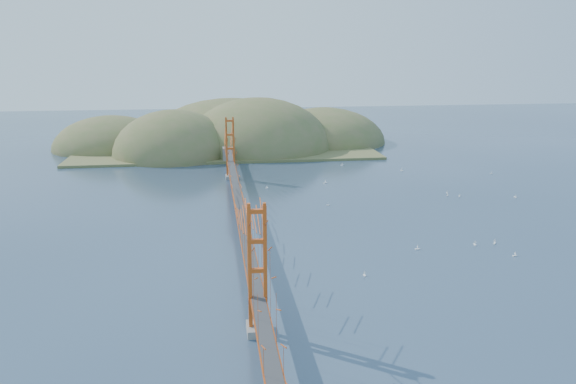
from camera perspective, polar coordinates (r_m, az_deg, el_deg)
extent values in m
plane|color=#293C53|center=(77.99, -4.94, -3.57)|extent=(320.00, 320.00, 0.00)
cube|color=gray|center=(50.18, -3.03, -13.72)|extent=(2.00, 2.40, 0.70)
cube|color=gray|center=(106.83, -5.82, 1.54)|extent=(2.00, 2.40, 0.70)
cube|color=#AF4213|center=(77.04, -4.99, -1.24)|extent=(1.40, 92.00, 0.16)
cube|color=#AF4213|center=(77.09, -4.99, -1.38)|extent=(1.33, 92.00, 0.24)
cube|color=#38383A|center=(77.01, -4.99, -1.16)|extent=(1.19, 92.00, 0.03)
cube|color=gray|center=(122.23, -6.13, 3.78)|extent=(2.20, 2.60, 3.30)
cube|color=olive|center=(140.19, -6.37, 4.56)|extent=(70.00, 40.00, 0.60)
ellipsoid|color=olive|center=(132.59, -11.46, 3.68)|extent=(28.00, 28.00, 21.00)
ellipsoid|color=olive|center=(138.70, -3.02, 4.41)|extent=(36.00, 36.00, 25.00)
ellipsoid|color=olive|center=(149.06, 3.64, 5.10)|extent=(32.00, 32.00, 18.00)
ellipsoid|color=olive|center=(146.20, -17.48, 4.28)|extent=(28.00, 28.00, 16.00)
ellipsoid|color=olive|center=(154.10, -5.77, 5.36)|extent=(44.00, 44.00, 22.00)
cube|color=white|center=(119.08, 5.51, 2.74)|extent=(0.60, 0.20, 0.11)
cylinder|color=white|center=(119.01, 5.52, 2.89)|extent=(0.02, 0.02, 0.66)
cube|color=white|center=(117.59, 19.96, 1.77)|extent=(0.50, 0.28, 0.09)
cylinder|color=white|center=(117.54, 19.97, 1.90)|extent=(0.01, 0.01, 0.52)
cube|color=white|center=(99.14, -2.15, 0.41)|extent=(0.48, 0.40, 0.09)
cylinder|color=white|center=(99.07, -2.16, 0.56)|extent=(0.01, 0.01, 0.52)
cube|color=white|center=(97.72, 15.89, -0.34)|extent=(0.45, 0.46, 0.09)
cylinder|color=white|center=(97.66, 15.90, -0.19)|extent=(0.01, 0.01, 0.53)
cube|color=white|center=(102.90, 3.81, 0.92)|extent=(0.62, 0.35, 0.11)
cylinder|color=white|center=(102.83, 3.81, 1.09)|extent=(0.02, 0.02, 0.65)
cube|color=white|center=(75.81, 20.24, -4.92)|extent=(0.54, 0.61, 0.11)
cylinder|color=white|center=(75.71, 20.26, -4.68)|extent=(0.02, 0.02, 0.67)
cube|color=white|center=(74.54, 18.45, -5.09)|extent=(0.26, 0.61, 0.11)
cylinder|color=white|center=(74.44, 18.47, -4.86)|extent=(0.02, 0.02, 0.64)
cube|color=white|center=(100.37, 22.10, -0.48)|extent=(0.29, 0.58, 0.10)
cylinder|color=white|center=(100.30, 22.11, -0.31)|extent=(0.02, 0.02, 0.61)
cube|color=white|center=(97.86, 17.03, -0.40)|extent=(0.27, 0.53, 0.09)
cylinder|color=white|center=(97.79, 17.04, -0.25)|extent=(0.01, 0.01, 0.55)
cube|color=white|center=(88.38, 4.09, -1.35)|extent=(0.57, 0.32, 0.10)
cylinder|color=white|center=(88.30, 4.09, -1.16)|extent=(0.02, 0.02, 0.59)
cube|color=white|center=(115.59, 11.47, 2.16)|extent=(0.51, 0.63, 0.11)
cylinder|color=white|center=(115.52, 11.48, 2.33)|extent=(0.02, 0.02, 0.68)
cube|color=white|center=(71.05, 13.02, -5.67)|extent=(0.58, 0.20, 0.11)
cylinder|color=white|center=(70.94, 13.03, -5.42)|extent=(0.02, 0.02, 0.64)
cube|color=white|center=(99.33, 15.84, -0.10)|extent=(0.34, 0.52, 0.09)
cylinder|color=white|center=(99.27, 15.85, 0.05)|extent=(0.01, 0.01, 0.54)
cube|color=white|center=(62.16, 7.79, -8.38)|extent=(0.18, 0.55, 0.10)
cylinder|color=white|center=(62.05, 7.80, -8.13)|extent=(0.02, 0.02, 0.60)
cube|color=white|center=(72.34, 22.04, -6.02)|extent=(0.53, 0.22, 0.09)
cylinder|color=white|center=(72.25, 22.06, -5.81)|extent=(0.01, 0.01, 0.56)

